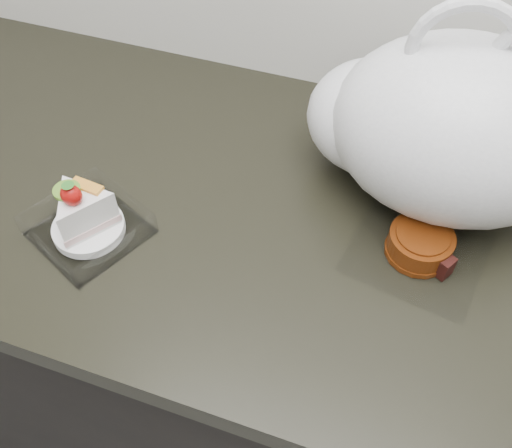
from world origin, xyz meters
TOP-DOWN VIEW (x-y plane):
  - counter at (0.00, 1.69)m, footprint 2.04×0.64m
  - cake_tray at (-0.32, 1.56)m, footprint 0.18×0.18m
  - mooncake_wrap at (0.12, 1.67)m, footprint 0.20×0.19m
  - plastic_bag at (0.11, 1.79)m, footprint 0.38×0.27m

SIDE VIEW (x-z plane):
  - counter at x=0.00m, z-range 0.00..0.90m
  - mooncake_wrap at x=0.12m, z-range 0.90..0.94m
  - cake_tray at x=-0.32m, z-range 0.87..0.98m
  - plastic_bag at x=0.11m, z-range 0.87..1.18m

